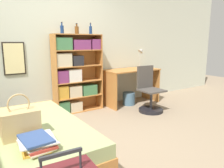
{
  "coord_description": "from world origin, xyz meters",
  "views": [
    {
      "loc": [
        -1.26,
        -2.43,
        1.36
      ],
      "look_at": [
        0.49,
        0.18,
        0.75
      ],
      "focal_mm": 35.0,
      "sensor_mm": 36.0,
      "label": 1
    }
  ],
  "objects_px": {
    "bed": "(31,143)",
    "bottle_green": "(62,29)",
    "book_stack_on_bed": "(36,142)",
    "desk_lamp": "(141,54)",
    "handbag": "(20,123)",
    "desk": "(131,80)",
    "bottle_brown": "(77,30)",
    "bookcase": "(74,73)",
    "desk_chair": "(149,97)",
    "waste_bin": "(129,98)",
    "bottle_clear": "(91,30)"
  },
  "relations": [
    {
      "from": "bottle_green",
      "to": "book_stack_on_bed",
      "type": "bearing_deg",
      "value": -117.64
    },
    {
      "from": "handbag",
      "to": "desk_chair",
      "type": "xyz_separation_m",
      "value": [
        2.56,
        0.88,
        -0.3
      ]
    },
    {
      "from": "bed",
      "to": "bottle_green",
      "type": "relative_size",
      "value": 8.94
    },
    {
      "from": "bed",
      "to": "waste_bin",
      "type": "height_order",
      "value": "bed"
    },
    {
      "from": "bookcase",
      "to": "bottle_green",
      "type": "distance_m",
      "value": 0.84
    },
    {
      "from": "handbag",
      "to": "bookcase",
      "type": "relative_size",
      "value": 0.29
    },
    {
      "from": "bed",
      "to": "bottle_green",
      "type": "height_order",
      "value": "bottle_green"
    },
    {
      "from": "handbag",
      "to": "bookcase",
      "type": "bearing_deg",
      "value": 51.81
    },
    {
      "from": "handbag",
      "to": "bottle_green",
      "type": "height_order",
      "value": "bottle_green"
    },
    {
      "from": "bottle_green",
      "to": "waste_bin",
      "type": "xyz_separation_m",
      "value": [
        1.37,
        -0.24,
        -1.45
      ]
    },
    {
      "from": "desk_chair",
      "to": "waste_bin",
      "type": "distance_m",
      "value": 0.6
    },
    {
      "from": "handbag",
      "to": "waste_bin",
      "type": "xyz_separation_m",
      "value": [
        2.51,
        1.46,
        -0.44
      ]
    },
    {
      "from": "bed",
      "to": "desk",
      "type": "bearing_deg",
      "value": 26.88
    },
    {
      "from": "bottle_clear",
      "to": "bed",
      "type": "bearing_deg",
      "value": -137.88
    },
    {
      "from": "desk",
      "to": "desk_lamp",
      "type": "bearing_deg",
      "value": 16.94
    },
    {
      "from": "bookcase",
      "to": "desk_chair",
      "type": "bearing_deg",
      "value": -32.86
    },
    {
      "from": "book_stack_on_bed",
      "to": "bookcase",
      "type": "distance_m",
      "value": 2.4
    },
    {
      "from": "book_stack_on_bed",
      "to": "desk_lamp",
      "type": "xyz_separation_m",
      "value": [
        2.92,
        1.98,
        0.6
      ]
    },
    {
      "from": "bottle_clear",
      "to": "desk",
      "type": "distance_m",
      "value": 1.4
    },
    {
      "from": "desk_chair",
      "to": "bottle_green",
      "type": "bearing_deg",
      "value": 150.04
    },
    {
      "from": "bottle_brown",
      "to": "bottle_clear",
      "type": "xyz_separation_m",
      "value": [
        0.28,
        -0.02,
        0.01
      ]
    },
    {
      "from": "bookcase",
      "to": "desk_lamp",
      "type": "distance_m",
      "value": 1.69
    },
    {
      "from": "handbag",
      "to": "desk_lamp",
      "type": "height_order",
      "value": "desk_lamp"
    },
    {
      "from": "desk",
      "to": "waste_bin",
      "type": "xyz_separation_m",
      "value": [
        -0.11,
        -0.06,
        -0.4
      ]
    },
    {
      "from": "bottle_clear",
      "to": "waste_bin",
      "type": "distance_m",
      "value": 1.67
    },
    {
      "from": "bottle_clear",
      "to": "bottle_green",
      "type": "bearing_deg",
      "value": 178.53
    },
    {
      "from": "desk",
      "to": "bookcase",
      "type": "bearing_deg",
      "value": 172.98
    },
    {
      "from": "bottle_green",
      "to": "desk",
      "type": "distance_m",
      "value": 1.82
    },
    {
      "from": "desk_lamp",
      "to": "handbag",
      "type": "bearing_deg",
      "value": -151.23
    },
    {
      "from": "waste_bin",
      "to": "desk_lamp",
      "type": "bearing_deg",
      "value": 20.03
    },
    {
      "from": "waste_bin",
      "to": "bottle_brown",
      "type": "bearing_deg",
      "value": 166.98
    },
    {
      "from": "book_stack_on_bed",
      "to": "waste_bin",
      "type": "height_order",
      "value": "book_stack_on_bed"
    },
    {
      "from": "handbag",
      "to": "bed",
      "type": "bearing_deg",
      "value": 62.82
    },
    {
      "from": "book_stack_on_bed",
      "to": "bottle_green",
      "type": "bearing_deg",
      "value": 62.36
    },
    {
      "from": "bottle_clear",
      "to": "desk_chair",
      "type": "bearing_deg",
      "value": -43.5
    },
    {
      "from": "bottle_brown",
      "to": "desk",
      "type": "relative_size",
      "value": 0.16
    },
    {
      "from": "bottle_brown",
      "to": "handbag",
      "type": "bearing_deg",
      "value": -129.79
    },
    {
      "from": "waste_bin",
      "to": "bed",
      "type": "bearing_deg",
      "value": -153.26
    },
    {
      "from": "bottle_brown",
      "to": "desk_chair",
      "type": "relative_size",
      "value": 0.22
    },
    {
      "from": "book_stack_on_bed",
      "to": "waste_bin",
      "type": "bearing_deg",
      "value": 36.41
    },
    {
      "from": "bed",
      "to": "bottle_brown",
      "type": "height_order",
      "value": "bottle_brown"
    },
    {
      "from": "bottle_clear",
      "to": "desk_lamp",
      "type": "bearing_deg",
      "value": -2.5
    },
    {
      "from": "bottle_brown",
      "to": "bottle_green",
      "type": "bearing_deg",
      "value": -178.81
    },
    {
      "from": "bottle_green",
      "to": "bottle_brown",
      "type": "bearing_deg",
      "value": 1.19
    },
    {
      "from": "bottle_brown",
      "to": "waste_bin",
      "type": "relative_size",
      "value": 0.73
    },
    {
      "from": "bottle_clear",
      "to": "waste_bin",
      "type": "bearing_deg",
      "value": -16.03
    },
    {
      "from": "bottle_clear",
      "to": "desk_lamp",
      "type": "height_order",
      "value": "bottle_clear"
    },
    {
      "from": "desk_lamp",
      "to": "desk",
      "type": "bearing_deg",
      "value": -163.06
    },
    {
      "from": "book_stack_on_bed",
      "to": "bottle_green",
      "type": "relative_size",
      "value": 1.84
    },
    {
      "from": "bottle_brown",
      "to": "desk",
      "type": "height_order",
      "value": "bottle_brown"
    }
  ]
}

